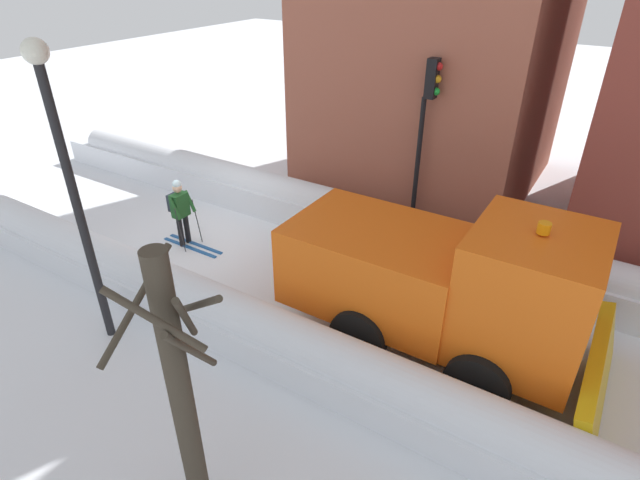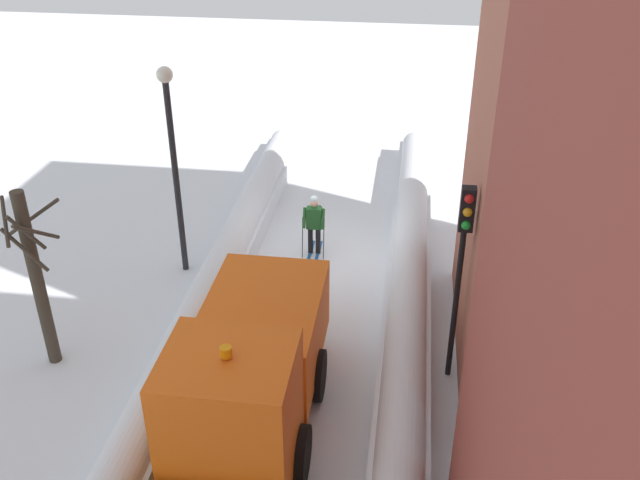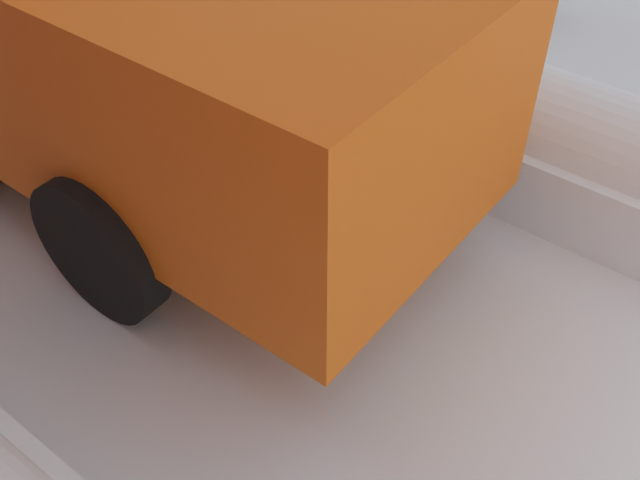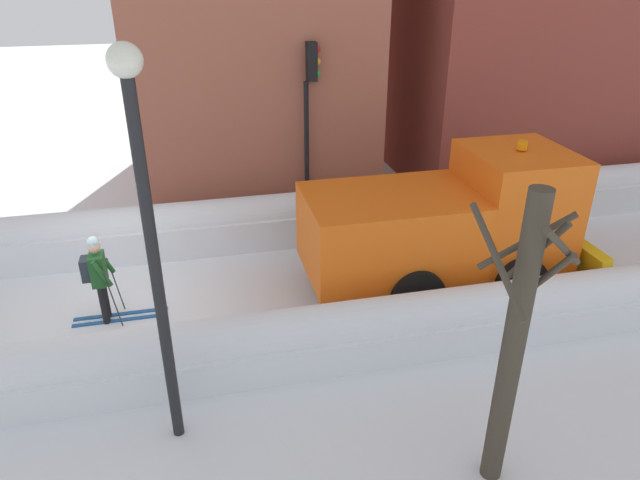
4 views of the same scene
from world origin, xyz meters
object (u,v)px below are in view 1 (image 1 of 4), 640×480
at_px(street_lamp, 67,170).
at_px(traffic_light_pole, 426,118).
at_px(skier, 180,210).
at_px(plow_truck, 445,283).
at_px(bare_tree_near, 182,396).

bearing_deg(street_lamp, traffic_light_pole, 153.14).
xyz_separation_m(skier, traffic_light_pole, (-3.66, 4.89, 2.21)).
bearing_deg(plow_truck, bare_tree_near, -16.83).
bearing_deg(bare_tree_near, traffic_light_pole, -175.93).
xyz_separation_m(plow_truck, traffic_light_pole, (-3.89, -2.10, 1.73)).
xyz_separation_m(plow_truck, skier, (-0.22, -7.00, -0.48)).
relative_size(plow_truck, traffic_light_pole, 1.30).
relative_size(street_lamp, bare_tree_near, 1.33).
distance_m(skier, traffic_light_pole, 6.50).
relative_size(traffic_light_pole, street_lamp, 0.82).
bearing_deg(plow_truck, street_lamp, -60.94).
bearing_deg(traffic_light_pole, skier, -53.20).
height_order(skier, bare_tree_near, bare_tree_near).
bearing_deg(plow_truck, skier, -91.84).
distance_m(skier, bare_tree_near, 7.63).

